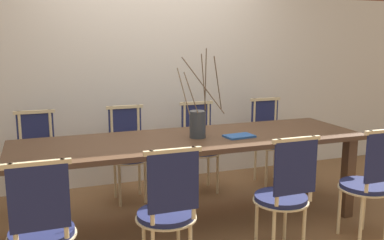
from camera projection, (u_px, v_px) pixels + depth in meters
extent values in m
plane|color=brown|center=(192.00, 223.00, 3.72)|extent=(16.00, 16.00, 0.00)
cube|color=beige|center=(152.00, 89.00, 4.72)|extent=(12.00, 0.06, 2.06)
cube|color=#4C3321|center=(192.00, 140.00, 3.58)|extent=(2.93, 0.86, 0.04)
cube|color=#4C3321|center=(20.00, 222.00, 2.90)|extent=(0.09, 0.09, 0.73)
cube|color=#4C3321|center=(348.00, 178.00, 3.81)|extent=(0.09, 0.09, 0.73)
cube|color=#4C3321|center=(22.00, 190.00, 3.50)|extent=(0.09, 0.09, 0.73)
cube|color=#4C3321|center=(305.00, 158.00, 4.41)|extent=(0.09, 0.09, 0.73)
cylinder|color=#1E234C|center=(42.00, 232.00, 2.56)|extent=(0.38, 0.38, 0.04)
cylinder|color=beige|center=(42.00, 236.00, 2.57)|extent=(0.41, 0.41, 0.01)
cylinder|color=beige|center=(13.00, 205.00, 2.32)|extent=(0.03, 0.03, 0.47)
cylinder|color=beige|center=(65.00, 199.00, 2.41)|extent=(0.03, 0.03, 0.47)
cube|color=#1E234C|center=(39.00, 198.00, 2.35)|extent=(0.33, 0.02, 0.38)
cube|color=beige|center=(37.00, 164.00, 2.32)|extent=(0.37, 0.03, 0.03)
cylinder|color=#1E234C|center=(166.00, 214.00, 2.82)|extent=(0.38, 0.38, 0.04)
cylinder|color=beige|center=(166.00, 218.00, 2.83)|extent=(0.41, 0.41, 0.01)
cylinder|color=beige|center=(178.00, 236.00, 3.02)|extent=(0.03, 0.03, 0.43)
cylinder|color=beige|center=(152.00, 188.00, 2.58)|extent=(0.03, 0.03, 0.47)
cylinder|color=beige|center=(194.00, 183.00, 2.67)|extent=(0.03, 0.03, 0.47)
cube|color=#1E234C|center=(173.00, 182.00, 2.62)|extent=(0.33, 0.02, 0.38)
cube|color=beige|center=(173.00, 151.00, 2.58)|extent=(0.37, 0.03, 0.03)
cylinder|color=#1E234C|center=(281.00, 198.00, 3.12)|extent=(0.38, 0.38, 0.04)
cylinder|color=beige|center=(281.00, 201.00, 3.12)|extent=(0.41, 0.41, 0.01)
cylinder|color=beige|center=(256.00, 223.00, 3.23)|extent=(0.03, 0.03, 0.43)
cylinder|color=beige|center=(285.00, 218.00, 3.32)|extent=(0.03, 0.03, 0.43)
cylinder|color=beige|center=(274.00, 237.00, 3.00)|extent=(0.03, 0.03, 0.43)
cylinder|color=beige|center=(304.00, 232.00, 3.09)|extent=(0.03, 0.03, 0.43)
cylinder|color=beige|center=(278.00, 173.00, 2.87)|extent=(0.03, 0.03, 0.47)
cylinder|color=beige|center=(312.00, 169.00, 2.96)|extent=(0.03, 0.03, 0.47)
cube|color=#1E234C|center=(296.00, 168.00, 2.91)|extent=(0.33, 0.02, 0.38)
cube|color=beige|center=(296.00, 140.00, 2.88)|extent=(0.37, 0.03, 0.03)
cylinder|color=#1E234C|center=(365.00, 186.00, 3.37)|extent=(0.38, 0.38, 0.04)
cylinder|color=beige|center=(365.00, 188.00, 3.38)|extent=(0.41, 0.41, 0.01)
cylinder|color=beige|center=(339.00, 209.00, 3.49)|extent=(0.03, 0.03, 0.43)
cylinder|color=beige|center=(364.00, 205.00, 3.57)|extent=(0.03, 0.03, 0.43)
cylinder|color=beige|center=(361.00, 221.00, 3.26)|extent=(0.03, 0.03, 0.43)
cylinder|color=beige|center=(369.00, 162.00, 3.13)|extent=(0.03, 0.03, 0.47)
cube|color=#1E234C|center=(384.00, 157.00, 3.17)|extent=(0.33, 0.02, 0.38)
cylinder|color=#1E234C|center=(38.00, 166.00, 3.89)|extent=(0.38, 0.38, 0.04)
cylinder|color=beige|center=(38.00, 168.00, 3.90)|extent=(0.41, 0.41, 0.01)
cylinder|color=beige|center=(54.00, 193.00, 3.86)|extent=(0.03, 0.03, 0.43)
cylinder|color=beige|center=(25.00, 196.00, 3.78)|extent=(0.03, 0.03, 0.43)
cylinder|color=beige|center=(53.00, 184.00, 4.09)|extent=(0.03, 0.03, 0.43)
cylinder|color=beige|center=(25.00, 187.00, 4.01)|extent=(0.03, 0.03, 0.43)
cylinder|color=beige|center=(51.00, 134.00, 4.04)|extent=(0.03, 0.03, 0.47)
cylinder|color=beige|center=(20.00, 136.00, 3.95)|extent=(0.03, 0.03, 0.47)
cube|color=#1E234C|center=(36.00, 133.00, 3.99)|extent=(0.33, 0.02, 0.38)
cube|color=beige|center=(34.00, 112.00, 3.95)|extent=(0.37, 0.03, 0.03)
cylinder|color=#1E234C|center=(129.00, 157.00, 4.17)|extent=(0.38, 0.38, 0.04)
cylinder|color=beige|center=(129.00, 159.00, 4.18)|extent=(0.41, 0.41, 0.01)
cylinder|color=beige|center=(145.00, 182.00, 4.14)|extent=(0.03, 0.03, 0.43)
cylinder|color=beige|center=(120.00, 185.00, 4.06)|extent=(0.03, 0.03, 0.43)
cylinder|color=beige|center=(139.00, 175.00, 4.38)|extent=(0.03, 0.03, 0.43)
cylinder|color=beige|center=(115.00, 177.00, 4.29)|extent=(0.03, 0.03, 0.43)
cylinder|color=beige|center=(138.00, 128.00, 4.32)|extent=(0.03, 0.03, 0.47)
cylinder|color=beige|center=(112.00, 130.00, 4.23)|extent=(0.03, 0.03, 0.47)
cube|color=#1E234C|center=(125.00, 126.00, 4.28)|extent=(0.33, 0.02, 0.38)
cube|color=beige|center=(125.00, 107.00, 4.24)|extent=(0.37, 0.03, 0.03)
cylinder|color=#1E234C|center=(202.00, 150.00, 4.43)|extent=(0.38, 0.38, 0.04)
cylinder|color=beige|center=(202.00, 152.00, 4.44)|extent=(0.41, 0.41, 0.01)
cylinder|color=beige|center=(217.00, 174.00, 4.40)|extent=(0.03, 0.03, 0.43)
cylinder|color=beige|center=(195.00, 176.00, 4.32)|extent=(0.03, 0.03, 0.43)
cylinder|color=beige|center=(208.00, 167.00, 4.63)|extent=(0.03, 0.03, 0.43)
cylinder|color=beige|center=(187.00, 169.00, 4.55)|extent=(0.03, 0.03, 0.43)
cylinder|color=beige|center=(208.00, 123.00, 4.58)|extent=(0.03, 0.03, 0.47)
cylinder|color=beige|center=(184.00, 124.00, 4.49)|extent=(0.03, 0.03, 0.47)
cube|color=#1E234C|center=(196.00, 121.00, 4.53)|extent=(0.33, 0.02, 0.38)
cube|color=beige|center=(196.00, 103.00, 4.49)|extent=(0.37, 0.03, 0.03)
cylinder|color=#1E234C|center=(271.00, 144.00, 4.71)|extent=(0.38, 0.38, 0.04)
cylinder|color=beige|center=(271.00, 146.00, 4.71)|extent=(0.41, 0.41, 0.01)
cylinder|color=beige|center=(286.00, 166.00, 4.68)|extent=(0.03, 0.03, 0.43)
cylinder|color=beige|center=(266.00, 168.00, 4.59)|extent=(0.03, 0.03, 0.43)
cylinder|color=beige|center=(275.00, 160.00, 4.91)|extent=(0.03, 0.03, 0.43)
cylinder|color=beige|center=(255.00, 162.00, 4.82)|extent=(0.03, 0.03, 0.43)
cylinder|color=beige|center=(275.00, 118.00, 4.85)|extent=(0.03, 0.03, 0.47)
cylinder|color=beige|center=(254.00, 119.00, 4.76)|extent=(0.03, 0.03, 0.47)
cube|color=#1E234C|center=(265.00, 116.00, 4.81)|extent=(0.33, 0.02, 0.38)
cube|color=beige|center=(265.00, 99.00, 4.77)|extent=(0.37, 0.03, 0.03)
cylinder|color=#33383D|center=(198.00, 124.00, 3.56)|extent=(0.14, 0.14, 0.23)
cylinder|color=brown|center=(203.00, 86.00, 3.33)|extent=(0.35, 0.04, 0.46)
cylinder|color=brown|center=(204.00, 83.00, 3.47)|extent=(0.08, 0.09, 0.47)
cylinder|color=brown|center=(183.00, 91.00, 3.45)|extent=(0.02, 0.26, 0.35)
cylinder|color=brown|center=(191.00, 93.00, 3.45)|extent=(0.08, 0.15, 0.32)
cylinder|color=brown|center=(206.00, 80.00, 3.49)|extent=(0.05, 0.13, 0.52)
cylinder|color=brown|center=(218.00, 84.00, 3.45)|extent=(0.20, 0.29, 0.46)
cube|color=#234C8C|center=(239.00, 136.00, 3.59)|extent=(0.26, 0.18, 0.02)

